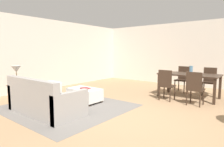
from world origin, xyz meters
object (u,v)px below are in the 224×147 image
at_px(dining_chair_near_right, 195,87).
at_px(dining_chair_far_left, 183,77).
at_px(couch, 44,101).
at_px(dining_chair_near_left, 166,83).
at_px(table_lamp, 16,70).
at_px(dining_chair_far_right, 209,80).
at_px(book_on_ottoman, 85,88).
at_px(ottoman_table, 85,94).
at_px(vase_centerpiece, 191,70).
at_px(side_table, 17,89).
at_px(dining_table, 189,77).

height_order(dining_chair_near_right, dining_chair_far_left, same).
relative_size(couch, dining_chair_near_left, 2.11).
distance_m(table_lamp, dining_chair_near_right, 4.85).
height_order(dining_chair_near_left, dining_chair_far_left, same).
relative_size(dining_chair_far_right, book_on_ottoman, 3.54).
distance_m(dining_chair_far_right, book_on_ottoman, 4.16).
distance_m(dining_chair_near_right, dining_chair_far_left, 1.88).
height_order(couch, ottoman_table, couch).
xyz_separation_m(dining_chair_near_left, dining_chair_far_right, (0.83, 1.63, 0.00)).
bearing_deg(dining_chair_near_left, couch, -121.14).
distance_m(dining_chair_far_right, vase_centerpiece, 1.01).
height_order(couch, side_table, couch).
bearing_deg(dining_chair_far_left, book_on_ottoman, -116.72).
bearing_deg(side_table, dining_chair_far_left, 56.81).
relative_size(table_lamp, dining_chair_far_right, 0.57).
distance_m(dining_chair_far_left, dining_chair_far_right, 0.89).
relative_size(side_table, dining_chair_far_left, 0.60).
distance_m(ottoman_table, dining_chair_near_left, 2.42).
bearing_deg(vase_centerpiece, dining_chair_far_left, 121.89).
bearing_deg(book_on_ottoman, table_lamp, -136.03).
xyz_separation_m(table_lamp, dining_table, (3.45, 3.76, -0.29)).
bearing_deg(table_lamp, dining_chair_far_left, 56.81).
height_order(dining_table, dining_chair_near_left, dining_chair_near_left).
bearing_deg(dining_chair_near_left, dining_chair_far_right, 63.07).
bearing_deg(ottoman_table, dining_table, 48.20).
relative_size(ottoman_table, dining_table, 0.55).
xyz_separation_m(dining_chair_far_left, book_on_ottoman, (-1.65, -3.27, -0.10)).
bearing_deg(dining_chair_far_right, vase_centerpiece, -112.29).
relative_size(side_table, dining_chair_near_right, 0.60).
bearing_deg(book_on_ottoman, dining_chair_near_left, 44.29).
bearing_deg(side_table, dining_chair_far_right, 49.83).
relative_size(ottoman_table, book_on_ottoman, 3.71).
height_order(dining_table, book_on_ottoman, dining_table).
relative_size(side_table, vase_centerpiece, 2.13).
xyz_separation_m(dining_chair_near_left, book_on_ottoman, (-1.71, -1.66, -0.10)).
height_order(dining_chair_near_left, vase_centerpiece, vase_centerpiece).
distance_m(ottoman_table, table_lamp, 1.98).
height_order(ottoman_table, dining_chair_near_left, dining_chair_near_left).
height_order(ottoman_table, table_lamp, table_lamp).
distance_m(dining_chair_near_left, dining_chair_far_left, 1.61).
xyz_separation_m(dining_chair_near_left, dining_chair_near_right, (0.82, -0.05, 0.00)).
bearing_deg(book_on_ottoman, couch, -92.89).
height_order(side_table, dining_chair_far_right, dining_chair_far_right).
height_order(dining_table, vase_centerpiece, vase_centerpiece).
bearing_deg(couch, table_lamp, -178.88).
height_order(dining_chair_near_right, vase_centerpiece, vase_centerpiece).
height_order(dining_chair_far_right, vase_centerpiece, vase_centerpiece).
height_order(table_lamp, dining_chair_near_left, table_lamp).
height_order(dining_chair_far_left, book_on_ottoman, dining_chair_far_left).
distance_m(dining_chair_near_left, dining_chair_near_right, 0.83).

